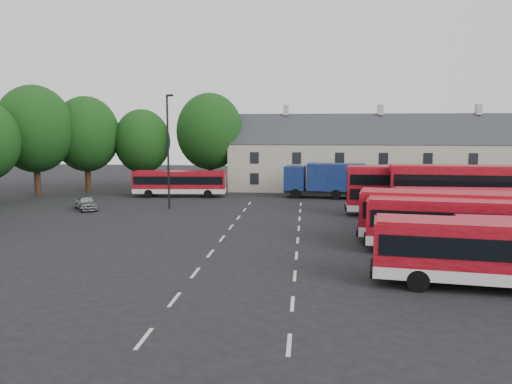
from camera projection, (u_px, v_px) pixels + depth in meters
The scene contains 14 objects.
ground at pixel (217, 246), 31.00m from camera, with size 140.00×140.00×0.00m, color black.
lane_markings at pixel (260, 239), 32.72m from camera, with size 5.15×33.80×0.01m.
treeline at pixel (51, 134), 51.36m from camera, with size 29.92×32.59×12.01m.
terrace_houses at pixel (379, 158), 58.73m from camera, with size 35.70×7.13×10.06m.
bus_row_a at pixel (500, 249), 22.19m from camera, with size 11.19×3.97×3.10m.
bus_row_c at pixel (467, 222), 28.53m from camera, with size 11.55×4.08×3.20m.
bus_row_d at pixel (458, 214), 30.73m from camera, with size 12.11×4.38×3.35m.
bus_row_e at pixel (478, 208), 33.94m from camera, with size 11.16×2.61×3.15m.
bus_dd_south at pixel (461, 190), 38.63m from camera, with size 10.95×3.25×4.43m.
bus_dd_north at pixel (408, 188), 41.38m from camera, with size 10.17×2.68×4.14m.
bus_north at pixel (180, 181), 53.51m from camera, with size 9.98×3.01×2.78m.
box_truck at pixel (326, 179), 52.50m from camera, with size 8.58×3.46×3.65m.
silver_car at pixel (86, 203), 44.85m from camera, with size 1.51×3.76×1.28m, color #989B9F.
lamppost at pixel (168, 149), 44.70m from camera, with size 0.71×0.44×10.27m.
Camera 1 is at (5.50, -29.94, 7.15)m, focal length 35.00 mm.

